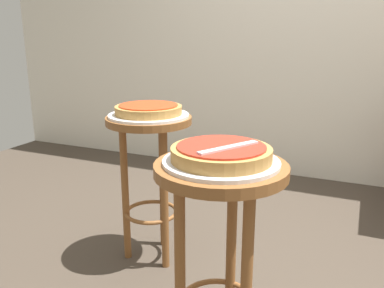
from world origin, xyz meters
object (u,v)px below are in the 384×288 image
at_px(pizza_middle, 149,109).
at_px(stool_foreground, 220,220).
at_px(stool_middle, 150,154).
at_px(pizza_server_knife, 229,147).
at_px(serving_plate_middle, 149,115).
at_px(serving_plate_foreground, 221,162).
at_px(pizza_foreground, 221,153).

bearing_deg(pizza_middle, stool_foreground, -44.29).
xyz_separation_m(stool_middle, pizza_middle, (-0.00, 0.00, 0.22)).
distance_m(stool_foreground, pizza_server_knife, 0.25).
height_order(stool_foreground, serving_plate_middle, serving_plate_middle).
height_order(serving_plate_foreground, serving_plate_middle, same).
height_order(stool_foreground, stool_middle, same).
distance_m(stool_foreground, serving_plate_foreground, 0.20).
relative_size(stool_foreground, serving_plate_middle, 1.92).
distance_m(serving_plate_middle, pizza_server_knife, 0.82).
distance_m(pizza_foreground, pizza_server_knife, 0.04).
relative_size(serving_plate_middle, pizza_server_knife, 1.77).
bearing_deg(stool_foreground, pizza_server_knife, -33.69).
distance_m(pizza_foreground, pizza_middle, 0.79).
height_order(stool_middle, serving_plate_middle, serving_plate_middle).
xyz_separation_m(serving_plate_middle, pizza_server_knife, (0.59, -0.57, 0.06)).
height_order(pizza_foreground, pizza_middle, same).
xyz_separation_m(stool_foreground, pizza_middle, (-0.56, 0.55, 0.22)).
height_order(serving_plate_middle, pizza_middle, pizza_middle).
height_order(stool_foreground, serving_plate_foreground, serving_plate_foreground).
height_order(serving_plate_middle, pizza_server_knife, pizza_server_knife).
xyz_separation_m(stool_middle, pizza_server_knife, (0.59, -0.57, 0.25)).
distance_m(stool_middle, pizza_middle, 0.22).
bearing_deg(pizza_server_knife, pizza_foreground, 86.67).
bearing_deg(pizza_foreground, stool_foreground, 0.00).
xyz_separation_m(stool_foreground, pizza_foreground, (0.00, 0.00, 0.22)).
bearing_deg(pizza_middle, pizza_foreground, -44.29).
bearing_deg(serving_plate_foreground, serving_plate_middle, 135.71).
bearing_deg(serving_plate_middle, serving_plate_foreground, -44.29).
bearing_deg(pizza_middle, serving_plate_foreground, -44.29).
bearing_deg(serving_plate_middle, pizza_middle, 180.00).
bearing_deg(serving_plate_middle, stool_middle, -3.58).
relative_size(serving_plate_foreground, stool_middle, 0.48).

